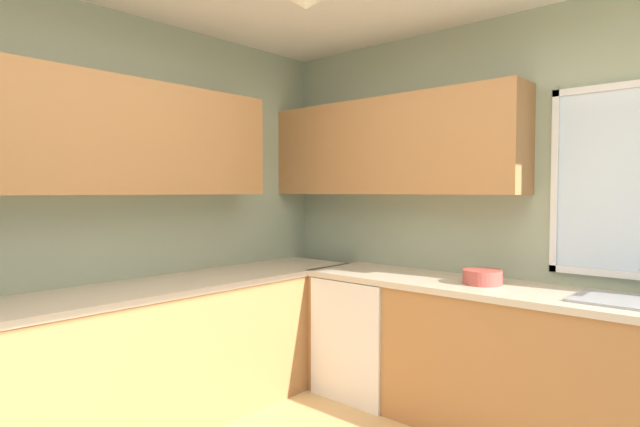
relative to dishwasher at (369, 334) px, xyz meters
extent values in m
cube|color=#9EAD8E|center=(0.89, 0.37, 0.89)|extent=(3.85, 0.06, 2.62)
cube|color=#9EAD8E|center=(-1.00, -1.61, 0.89)|extent=(0.06, 4.03, 2.62)
cube|color=white|center=(1.18, 0.33, 1.11)|extent=(0.04, 0.04, 1.12)
cube|color=#AD7542|center=(-0.81, -1.81, 1.38)|extent=(0.32, 2.74, 0.70)
cube|color=#AD7542|center=(0.04, 0.18, 1.38)|extent=(2.02, 0.32, 0.70)
cube|color=#AD7542|center=(-0.66, -1.61, 0.00)|extent=(0.62, 3.61, 0.85)
cube|color=beige|center=(-0.66, -1.61, 0.45)|extent=(0.65, 3.64, 0.04)
cube|color=#AD7542|center=(1.10, 0.03, 0.00)|extent=(2.91, 0.62, 0.85)
cube|color=beige|center=(1.10, 0.03, 0.45)|extent=(2.94, 0.65, 0.04)
cube|color=white|center=(0.00, 0.00, 0.00)|extent=(0.60, 0.60, 0.85)
cylinder|color=#B74C42|center=(0.85, 0.03, 0.51)|extent=(0.24, 0.24, 0.09)
camera|label=1|loc=(2.19, -2.99, 1.04)|focal=28.61mm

